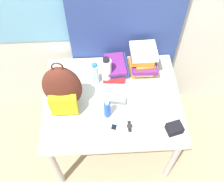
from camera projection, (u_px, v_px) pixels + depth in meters
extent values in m
cube|color=beige|center=(108.00, 0.00, 1.90)|extent=(6.00, 0.05, 2.50)
cube|color=navy|center=(127.00, 4.00, 1.87)|extent=(0.90, 0.04, 2.50)
cube|color=beige|center=(112.00, 100.00, 2.03)|extent=(1.05, 0.87, 0.03)
cylinder|color=#B2B2B7|center=(56.00, 167.00, 2.10)|extent=(0.05, 0.05, 0.70)
cylinder|color=#B2B2B7|center=(172.00, 161.00, 2.13)|extent=(0.05, 0.05, 0.70)
cylinder|color=#B2B2B7|center=(61.00, 90.00, 2.54)|extent=(0.05, 0.05, 0.70)
cylinder|color=#B2B2B7|center=(158.00, 86.00, 2.57)|extent=(0.05, 0.05, 0.70)
ellipsoid|color=#512319|center=(63.00, 88.00, 1.82)|extent=(0.27, 0.15, 0.42)
cube|color=#B2AD19|center=(64.00, 105.00, 1.84)|extent=(0.19, 0.05, 0.19)
torus|color=#512319|center=(57.00, 67.00, 1.64)|extent=(0.08, 0.01, 0.08)
cube|color=red|center=(114.00, 70.00, 2.17)|extent=(0.19, 0.29, 0.03)
cube|color=navy|center=(117.00, 66.00, 2.15)|extent=(0.19, 0.24, 0.04)
cube|color=#6B2370|center=(115.00, 64.00, 2.12)|extent=(0.18, 0.25, 0.02)
cube|color=orange|center=(142.00, 67.00, 2.18)|extent=(0.21, 0.22, 0.04)
cube|color=silver|center=(142.00, 64.00, 2.15)|extent=(0.19, 0.24, 0.04)
cube|color=#6B2370|center=(144.00, 61.00, 2.11)|extent=(0.21, 0.27, 0.04)
cube|color=olive|center=(143.00, 58.00, 2.09)|extent=(0.17, 0.25, 0.02)
cube|color=orange|center=(142.00, 55.00, 2.06)|extent=(0.19, 0.23, 0.05)
cube|color=silver|center=(144.00, 51.00, 2.02)|extent=(0.21, 0.21, 0.04)
cylinder|color=silver|center=(95.00, 75.00, 2.03)|extent=(0.06, 0.06, 0.20)
cylinder|color=#286BB7|center=(94.00, 65.00, 1.94)|extent=(0.04, 0.04, 0.02)
cylinder|color=white|center=(106.00, 70.00, 2.04)|extent=(0.08, 0.08, 0.22)
cylinder|color=black|center=(106.00, 60.00, 1.94)|extent=(0.05, 0.05, 0.02)
cylinder|color=blue|center=(107.00, 109.00, 1.87)|extent=(0.05, 0.05, 0.16)
cylinder|color=white|center=(107.00, 102.00, 1.80)|extent=(0.03, 0.03, 0.02)
cube|color=#B7BCC6|center=(114.00, 128.00, 1.87)|extent=(0.07, 0.10, 0.02)
cube|color=black|center=(114.00, 127.00, 1.86)|extent=(0.04, 0.05, 0.00)
cube|color=gray|center=(116.00, 100.00, 1.99)|extent=(0.16, 0.08, 0.04)
cube|color=black|center=(174.00, 128.00, 1.84)|extent=(0.12, 0.11, 0.06)
cube|color=black|center=(130.00, 126.00, 1.88)|extent=(0.02, 0.09, 0.00)
cylinder|color=#232328|center=(130.00, 126.00, 1.88)|extent=(0.04, 0.04, 0.01)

